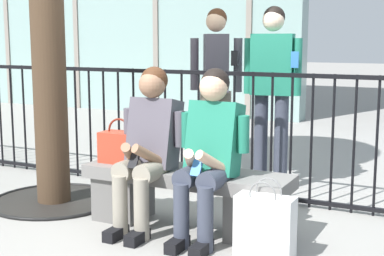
# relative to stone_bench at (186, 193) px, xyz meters

# --- Properties ---
(ground_plane) EXTENTS (60.00, 60.00, 0.00)m
(ground_plane) POSITION_rel_stone_bench_xyz_m (0.00, 0.00, -0.27)
(ground_plane) COLOR gray
(stone_bench) EXTENTS (1.60, 0.44, 0.45)m
(stone_bench) POSITION_rel_stone_bench_xyz_m (0.00, 0.00, 0.00)
(stone_bench) COLOR slate
(stone_bench) RESTS_ON ground
(seated_person_with_phone) EXTENTS (0.52, 0.66, 1.21)m
(seated_person_with_phone) POSITION_rel_stone_bench_xyz_m (-0.25, -0.13, 0.38)
(seated_person_with_phone) COLOR gray
(seated_person_with_phone) RESTS_ON ground
(seated_person_companion) EXTENTS (0.52, 0.66, 1.21)m
(seated_person_companion) POSITION_rel_stone_bench_xyz_m (0.25, -0.13, 0.38)
(seated_person_companion) COLOR #383D4C
(seated_person_companion) RESTS_ON ground
(handbag_on_bench) EXTENTS (0.30, 0.19, 0.35)m
(handbag_on_bench) POSITION_rel_stone_bench_xyz_m (-0.58, -0.01, 0.31)
(handbag_on_bench) COLOR #B23823
(handbag_on_bench) RESTS_ON stone_bench
(shopping_bag) EXTENTS (0.38, 0.17, 0.53)m
(shopping_bag) POSITION_rel_stone_bench_xyz_m (0.73, -0.30, -0.06)
(shopping_bag) COLOR white
(shopping_bag) RESTS_ON ground
(bystander_at_railing) EXTENTS (0.55, 0.29, 1.71)m
(bystander_at_railing) POSITION_rel_stone_bench_xyz_m (0.20, 1.37, 0.73)
(bystander_at_railing) COLOR #383D4C
(bystander_at_railing) RESTS_ON ground
(bystander_further_back) EXTENTS (0.55, 0.44, 1.71)m
(bystander_further_back) POSITION_rel_stone_bench_xyz_m (-0.42, 1.47, 0.73)
(bystander_further_back) COLOR #6B6051
(bystander_further_back) RESTS_ON ground
(plaza_railing) EXTENTS (9.44, 0.04, 1.13)m
(plaza_railing) POSITION_rel_stone_bench_xyz_m (-0.00, 0.93, 0.30)
(plaza_railing) COLOR black
(plaza_railing) RESTS_ON ground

